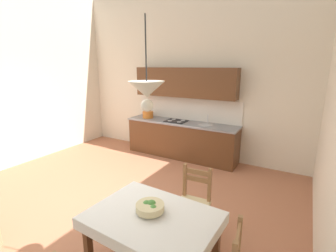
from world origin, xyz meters
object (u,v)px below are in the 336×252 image
(kitchen_cabinetry, at_px, (182,123))
(dining_chair_kitchen_side, at_px, (193,203))
(dining_table, at_px, (152,226))
(fruit_bowl, at_px, (150,207))
(pendant_lamp, at_px, (147,90))

(kitchen_cabinetry, relative_size, dining_chair_kitchen_side, 3.05)
(kitchen_cabinetry, relative_size, dining_table, 2.09)
(kitchen_cabinetry, distance_m, fruit_bowl, 3.62)
(kitchen_cabinetry, bearing_deg, dining_table, -67.93)
(fruit_bowl, bearing_deg, kitchen_cabinetry, 111.57)
(kitchen_cabinetry, xyz_separation_m, dining_chair_kitchen_side, (1.45, -2.53, -0.41))
(dining_table, bearing_deg, fruit_bowl, 144.81)
(dining_table, bearing_deg, pendant_lamp, -73.23)
(dining_chair_kitchen_side, bearing_deg, dining_table, -94.98)
(dining_table, xyz_separation_m, fruit_bowl, (-0.05, 0.03, 0.19))
(fruit_bowl, relative_size, pendant_lamp, 0.37)
(pendant_lamp, bearing_deg, dining_chair_kitchen_side, 87.09)
(kitchen_cabinetry, bearing_deg, dining_chair_kitchen_side, -60.10)
(dining_chair_kitchen_side, relative_size, fruit_bowl, 3.10)
(dining_table, distance_m, dining_chair_kitchen_side, 0.89)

